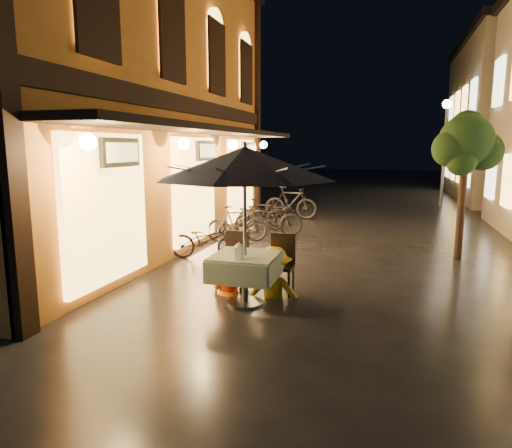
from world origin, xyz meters
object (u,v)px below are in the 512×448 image
(person_orange, at_px, (229,250))
(bicycle_0, at_px, (206,240))
(cafe_table, at_px, (245,267))
(table_lantern, at_px, (239,250))
(person_yellow, at_px, (274,248))
(patio_umbrella, at_px, (245,163))

(person_orange, bearing_deg, bicycle_0, -42.86)
(cafe_table, xyz_separation_m, bicycle_0, (-1.68, 2.54, -0.18))
(cafe_table, height_order, bicycle_0, bicycle_0)
(cafe_table, height_order, table_lantern, table_lantern)
(cafe_table, relative_size, person_yellow, 0.63)
(patio_umbrella, height_order, bicycle_0, patio_umbrella)
(cafe_table, xyz_separation_m, table_lantern, (-0.00, -0.28, 0.33))
(cafe_table, relative_size, bicycle_0, 0.64)
(person_yellow, xyz_separation_m, bicycle_0, (-2.00, 2.02, -0.38))
(cafe_table, bearing_deg, patio_umbrella, -90.00)
(cafe_table, relative_size, table_lantern, 3.96)
(cafe_table, relative_size, patio_umbrella, 0.37)
(table_lantern, xyz_separation_m, person_yellow, (0.32, 0.80, -0.13))
(bicycle_0, bearing_deg, table_lantern, -160.56)
(table_lantern, height_order, person_yellow, person_yellow)
(person_orange, bearing_deg, patio_umbrella, 145.71)
(table_lantern, xyz_separation_m, bicycle_0, (-1.68, 2.82, -0.51))
(person_yellow, bearing_deg, table_lantern, 60.38)
(person_yellow, bearing_deg, patio_umbrella, 50.52)
(table_lantern, distance_m, bicycle_0, 3.33)
(table_lantern, distance_m, person_yellow, 0.88)
(cafe_table, bearing_deg, person_yellow, 58.45)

